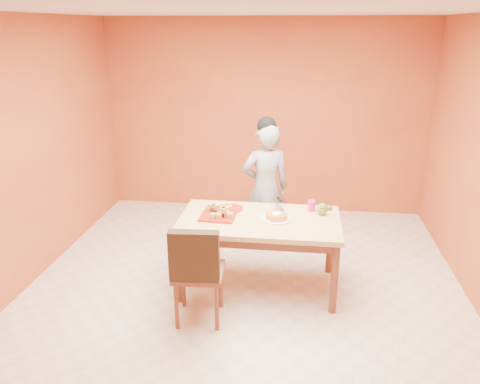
# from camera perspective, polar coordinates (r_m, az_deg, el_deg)

# --- Properties ---
(floor) EXTENTS (5.00, 5.00, 0.00)m
(floor) POSITION_cam_1_polar(r_m,az_deg,el_deg) (4.82, 0.27, -12.69)
(floor) COLOR beige
(floor) RESTS_ON ground
(ceiling) EXTENTS (5.00, 5.00, 0.00)m
(ceiling) POSITION_cam_1_polar(r_m,az_deg,el_deg) (4.07, 0.33, 21.38)
(ceiling) COLOR silver
(ceiling) RESTS_ON wall_back
(wall_back) EXTENTS (4.50, 0.00, 4.50)m
(wall_back) POSITION_cam_1_polar(r_m,az_deg,el_deg) (6.67, 3.00, 9.03)
(wall_back) COLOR #B16228
(wall_back) RESTS_ON floor
(wall_left) EXTENTS (0.00, 5.00, 5.00)m
(wall_left) POSITION_cam_1_polar(r_m,az_deg,el_deg) (5.04, -26.05, 3.54)
(wall_left) COLOR #B16228
(wall_left) RESTS_ON floor
(dining_table) EXTENTS (1.60, 0.90, 0.76)m
(dining_table) POSITION_cam_1_polar(r_m,az_deg,el_deg) (4.71, 2.38, -4.33)
(dining_table) COLOR tan
(dining_table) RESTS_ON floor
(dining_chair) EXTENTS (0.48, 0.55, 0.98)m
(dining_chair) POSITION_cam_1_polar(r_m,az_deg,el_deg) (4.26, -5.14, -9.51)
(dining_chair) COLOR brown
(dining_chair) RESTS_ON floor
(pastry_pile) EXTENTS (0.31, 0.31, 0.10)m
(pastry_pile) POSITION_cam_1_polar(r_m,az_deg,el_deg) (4.70, -2.66, -2.19)
(pastry_pile) COLOR tan
(pastry_pile) RESTS_ON pastry_platter
(person) EXTENTS (0.64, 0.51, 1.54)m
(person) POSITION_cam_1_polar(r_m,az_deg,el_deg) (5.53, 3.13, 0.51)
(person) COLOR gray
(person) RESTS_ON floor
(pastry_platter) EXTENTS (0.36, 0.36, 0.02)m
(pastry_platter) POSITION_cam_1_polar(r_m,az_deg,el_deg) (4.72, -2.65, -2.88)
(pastry_platter) COLOR maroon
(pastry_platter) RESTS_ON dining_table
(red_dinner_plate) EXTENTS (0.32, 0.32, 0.02)m
(red_dinner_plate) POSITION_cam_1_polar(r_m,az_deg,el_deg) (4.90, -1.09, -2.03)
(red_dinner_plate) COLOR maroon
(red_dinner_plate) RESTS_ON dining_table
(white_cake_plate) EXTENTS (0.32, 0.32, 0.01)m
(white_cake_plate) POSITION_cam_1_polar(r_m,az_deg,el_deg) (4.66, 4.46, -3.26)
(white_cake_plate) COLOR silver
(white_cake_plate) RESTS_ON dining_table
(sponge_cake) EXTENTS (0.27, 0.27, 0.05)m
(sponge_cake) POSITION_cam_1_polar(r_m,az_deg,el_deg) (4.65, 4.47, -2.92)
(sponge_cake) COLOR #C17C32
(sponge_cake) RESTS_ON white_cake_plate
(cake_server) EXTENTS (0.14, 0.26, 0.01)m
(cake_server) POSITION_cam_1_polar(r_m,az_deg,el_deg) (4.81, 4.72, -1.76)
(cake_server) COLOR white
(cake_server) RESTS_ON sponge_cake
(egg_ornament) EXTENTS (0.12, 0.11, 0.13)m
(egg_ornament) POSITION_cam_1_polar(r_m,az_deg,el_deg) (4.80, 9.98, -2.07)
(egg_ornament) COLOR olive
(egg_ornament) RESTS_ON dining_table
(magenta_glass) EXTENTS (0.09, 0.09, 0.11)m
(magenta_glass) POSITION_cam_1_polar(r_m,az_deg,el_deg) (4.90, 8.71, -1.66)
(magenta_glass) COLOR #CC1E6E
(magenta_glass) RESTS_ON dining_table
(checker_tin) EXTENTS (0.12, 0.12, 0.03)m
(checker_tin) POSITION_cam_1_polar(r_m,az_deg,el_deg) (4.98, 10.57, -1.89)
(checker_tin) COLOR #331E0E
(checker_tin) RESTS_ON dining_table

